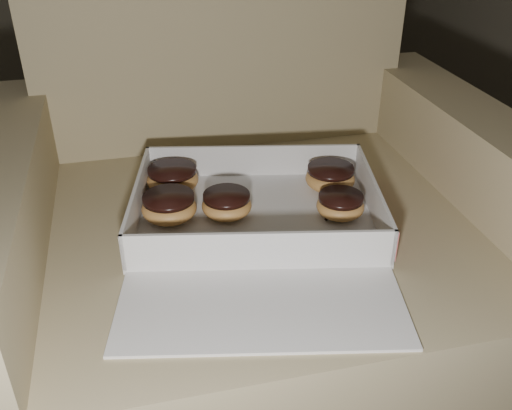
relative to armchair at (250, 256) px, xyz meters
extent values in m
cube|color=#9C8A64|center=(0.00, -0.05, -0.09)|extent=(0.79, 0.79, 0.46)
cube|color=#9C8A64|center=(0.00, 0.31, 0.42)|extent=(0.79, 0.15, 0.57)
cube|color=#9C8A64|center=(-0.43, -0.05, -0.02)|extent=(0.13, 0.79, 0.62)
cube|color=#9C8A64|center=(0.43, -0.05, -0.02)|extent=(0.13, 0.79, 0.62)
cube|color=silver|center=(-0.01, -0.08, 0.14)|extent=(0.48, 0.40, 0.01)
cube|color=silver|center=(0.02, 0.08, 0.18)|extent=(0.42, 0.09, 0.06)
cube|color=silver|center=(-0.04, -0.23, 0.18)|extent=(0.42, 0.09, 0.06)
cube|color=silver|center=(-0.21, -0.03, 0.18)|extent=(0.07, 0.31, 0.06)
cube|color=silver|center=(0.20, -0.12, 0.18)|extent=(0.07, 0.31, 0.06)
cube|color=#CC5254|center=(0.20, -0.12, 0.18)|extent=(0.06, 0.30, 0.05)
cube|color=silver|center=(-0.06, -0.32, 0.14)|extent=(0.44, 0.26, 0.01)
ellipsoid|color=#BE8642|center=(-0.14, 0.05, 0.17)|extent=(0.10, 0.10, 0.05)
cylinder|color=black|center=(-0.14, 0.05, 0.19)|extent=(0.09, 0.09, 0.01)
ellipsoid|color=#BE8642|center=(0.14, -0.11, 0.17)|extent=(0.08, 0.08, 0.04)
cylinder|color=black|center=(0.14, -0.11, 0.18)|extent=(0.08, 0.08, 0.01)
ellipsoid|color=#BE8642|center=(0.15, -0.02, 0.17)|extent=(0.10, 0.10, 0.05)
cylinder|color=black|center=(0.15, -0.02, 0.19)|extent=(0.09, 0.09, 0.01)
ellipsoid|color=#BE8642|center=(-0.16, -0.06, 0.17)|extent=(0.10, 0.10, 0.05)
cylinder|color=black|center=(-0.16, -0.06, 0.19)|extent=(0.09, 0.09, 0.01)
ellipsoid|color=#BE8642|center=(-0.06, -0.07, 0.17)|extent=(0.09, 0.09, 0.04)
cylinder|color=black|center=(-0.06, -0.07, 0.19)|extent=(0.08, 0.08, 0.01)
ellipsoid|color=black|center=(0.08, -0.19, 0.15)|extent=(0.01, 0.01, 0.00)
ellipsoid|color=black|center=(0.06, -0.20, 0.15)|extent=(0.01, 0.01, 0.00)
ellipsoid|color=black|center=(0.11, -0.12, 0.15)|extent=(0.01, 0.01, 0.00)
ellipsoid|color=black|center=(-0.22, -0.16, 0.15)|extent=(0.01, 0.01, 0.00)
camera|label=1|loc=(-0.21, -0.92, 0.68)|focal=40.00mm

